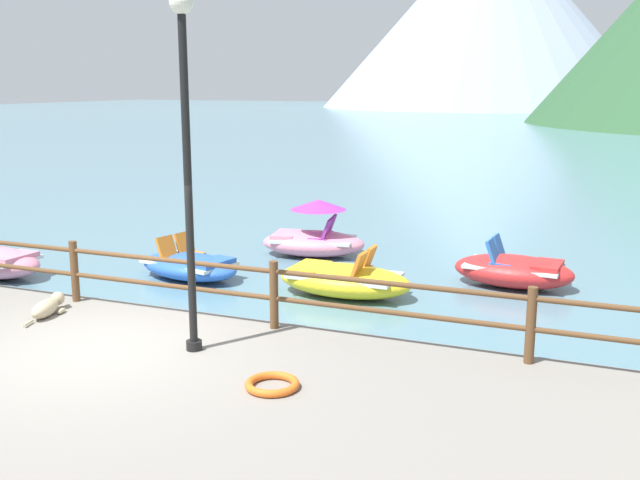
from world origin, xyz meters
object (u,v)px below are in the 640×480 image
(pedal_boat_4, at_px, (190,265))
(lamp_post, at_px, (186,143))
(dog_resting, at_px, (48,307))
(pedal_boat_2, at_px, (314,237))
(life_ring, at_px, (272,384))
(pedal_boat_7, at_px, (344,279))
(pedal_boat_0, at_px, (514,270))

(pedal_boat_4, bearing_deg, lamp_post, -57.16)
(dog_resting, height_order, pedal_boat_2, pedal_boat_2)
(life_ring, bearing_deg, pedal_boat_2, 109.44)
(dog_resting, relative_size, pedal_boat_7, 0.44)
(lamp_post, xyz_separation_m, life_ring, (1.44, -0.70, -2.56))
(dog_resting, relative_size, life_ring, 1.75)
(pedal_boat_4, height_order, pedal_boat_7, pedal_boat_7)
(lamp_post, height_order, life_ring, lamp_post)
(dog_resting, xyz_separation_m, pedal_boat_2, (1.48, 6.50, -0.10))
(dog_resting, distance_m, life_ring, 4.32)
(lamp_post, relative_size, pedal_boat_4, 1.80)
(pedal_boat_7, bearing_deg, life_ring, -78.63)
(pedal_boat_0, distance_m, pedal_boat_7, 3.23)
(dog_resting, bearing_deg, pedal_boat_2, 77.19)
(lamp_post, relative_size, life_ring, 7.13)
(dog_resting, bearing_deg, pedal_boat_4, 90.20)
(pedal_boat_0, bearing_deg, pedal_boat_7, -147.04)
(dog_resting, distance_m, pedal_boat_0, 8.12)
(pedal_boat_0, height_order, pedal_boat_4, pedal_boat_0)
(pedal_boat_7, bearing_deg, pedal_boat_0, 32.96)
(life_ring, bearing_deg, pedal_boat_0, 75.68)
(dog_resting, xyz_separation_m, pedal_boat_4, (-0.01, 3.83, -0.27))
(pedal_boat_0, bearing_deg, lamp_post, -117.66)
(dog_resting, distance_m, pedal_boat_4, 3.84)
(pedal_boat_0, xyz_separation_m, pedal_boat_4, (-5.90, -1.77, -0.05))
(life_ring, bearing_deg, lamp_post, 153.91)
(pedal_boat_7, bearing_deg, pedal_boat_4, -179.85)
(life_ring, relative_size, pedal_boat_0, 0.27)
(life_ring, relative_size, pedal_boat_4, 0.25)
(lamp_post, relative_size, pedal_boat_7, 1.77)
(pedal_boat_2, height_order, pedal_boat_4, pedal_boat_2)
(pedal_boat_0, bearing_deg, pedal_boat_2, 168.44)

